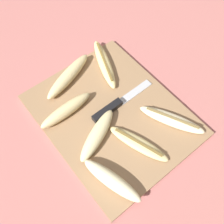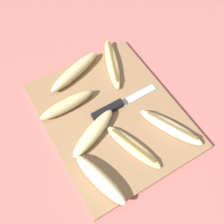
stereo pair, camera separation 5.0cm
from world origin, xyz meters
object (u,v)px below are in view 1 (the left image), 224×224
at_px(banana_golden_short, 104,63).
at_px(banana_bright_far, 172,120).
at_px(banana_ripe_center, 68,76).
at_px(banana_spotted_left, 138,144).
at_px(banana_soft_right, 97,135).
at_px(banana_pale_long, 112,180).
at_px(banana_mellow_near, 66,110).
at_px(knife, 113,107).

height_order(banana_golden_short, banana_bright_far, same).
xyz_separation_m(banana_bright_far, banana_ripe_center, (-0.29, -0.14, 0.01)).
bearing_deg(banana_spotted_left, banana_soft_right, -140.18).
distance_m(banana_pale_long, banana_ripe_center, 0.34).
height_order(banana_golden_short, banana_soft_right, banana_soft_right).
bearing_deg(banana_mellow_near, banana_bright_far, 45.99).
relative_size(banana_golden_short, banana_mellow_near, 1.18).
bearing_deg(banana_pale_long, banana_ripe_center, 163.79).
xyz_separation_m(banana_bright_far, banana_soft_right, (-0.09, -0.19, 0.01)).
xyz_separation_m(banana_golden_short, banana_soft_right, (0.18, -0.16, 0.01)).
distance_m(knife, banana_soft_right, 0.10).
bearing_deg(banana_pale_long, banana_golden_short, 144.85).
distance_m(banana_bright_far, banana_pale_long, 0.23).
height_order(knife, banana_pale_long, banana_pale_long).
bearing_deg(banana_bright_far, banana_golden_short, -175.52).
bearing_deg(banana_ripe_center, banana_golden_short, 77.66).
bearing_deg(banana_pale_long, banana_soft_right, 159.08).
distance_m(knife, banana_spotted_left, 0.13).
relative_size(banana_spotted_left, banana_soft_right, 1.06).
bearing_deg(banana_ripe_center, banana_soft_right, -13.43).
bearing_deg(banana_soft_right, banana_golden_short, 137.61).
xyz_separation_m(banana_golden_short, banana_mellow_near, (0.07, -0.19, 0.01)).
height_order(banana_golden_short, banana_ripe_center, banana_ripe_center).
bearing_deg(banana_mellow_near, banana_soft_right, 10.96).
bearing_deg(banana_soft_right, banana_pale_long, -20.92).
relative_size(banana_spotted_left, banana_ripe_center, 0.90).
height_order(banana_golden_short, banana_spotted_left, banana_golden_short).
distance_m(knife, banana_bright_far, 0.17).
xyz_separation_m(banana_mellow_near, banana_pale_long, (0.23, -0.02, -0.00)).
bearing_deg(banana_spotted_left, banana_pale_long, -73.65).
distance_m(banana_bright_far, banana_soft_right, 0.21).
bearing_deg(banana_ripe_center, banana_spotted_left, 4.05).
bearing_deg(banana_golden_short, banana_mellow_near, -69.80).
xyz_separation_m(banana_spotted_left, banana_bright_far, (0.01, 0.12, 0.00)).
distance_m(banana_golden_short, banana_spotted_left, 0.28).
bearing_deg(banana_mellow_near, knife, 58.29).
height_order(banana_mellow_near, banana_spotted_left, banana_mellow_near).
relative_size(knife, banana_mellow_near, 1.26).
distance_m(banana_spotted_left, banana_ripe_center, 0.29).
bearing_deg(banana_mellow_near, banana_pale_long, -5.76).
relative_size(knife, banana_pale_long, 1.25).
bearing_deg(knife, banana_bright_far, 35.63).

